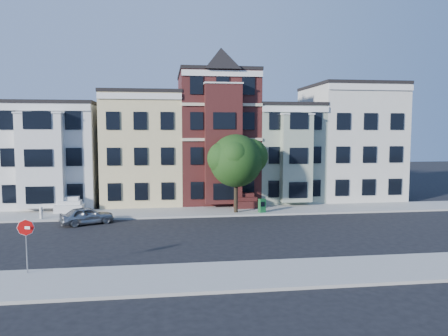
{
  "coord_description": "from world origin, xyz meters",
  "views": [
    {
      "loc": [
        -5.03,
        -27.5,
        6.82
      ],
      "look_at": [
        -0.94,
        2.26,
        4.2
      ],
      "focal_mm": 35.0,
      "sensor_mm": 36.0,
      "label": 1
    }
  ],
  "objects": [
    {
      "name": "far_sidewalk",
      "position": [
        0.0,
        8.0,
        0.07
      ],
      "size": [
        60.0,
        4.0,
        0.15
      ],
      "primitive_type": "cube",
      "color": "#9E9B93",
      "rests_on": "ground"
    },
    {
      "name": "house_white",
      "position": [
        -15.0,
        14.5,
        4.5
      ],
      "size": [
        8.0,
        9.0,
        9.0
      ],
      "primitive_type": "cube",
      "color": "silver",
      "rests_on": "ground"
    },
    {
      "name": "newspaper_box",
      "position": [
        2.8,
        6.75,
        0.7
      ],
      "size": [
        0.59,
        0.55,
        1.1
      ],
      "primitive_type": "cube",
      "rotation": [
        0.0,
        0.0,
        0.26
      ],
      "color": "#1A5F2D",
      "rests_on": "far_sidewalk"
    },
    {
      "name": "house_brown",
      "position": [
        0.0,
        14.5,
        6.0
      ],
      "size": [
        7.0,
        9.0,
        12.0
      ],
      "primitive_type": "cube",
      "color": "#3E1715",
      "rests_on": "ground"
    },
    {
      "name": "ground",
      "position": [
        0.0,
        0.0,
        0.0
      ],
      "size": [
        120.0,
        120.0,
        0.0
      ],
      "primitive_type": "plane",
      "color": "black"
    },
    {
      "name": "near_sidewalk",
      "position": [
        0.0,
        -8.0,
        0.07
      ],
      "size": [
        60.0,
        4.0,
        0.15
      ],
      "primitive_type": "cube",
      "color": "#9E9B93",
      "rests_on": "ground"
    },
    {
      "name": "stop_sign",
      "position": [
        -11.43,
        -6.53,
        1.59
      ],
      "size": [
        0.79,
        0.35,
        2.89
      ],
      "primitive_type": null,
      "rotation": [
        0.0,
        0.0,
        -0.32
      ],
      "color": "#B60B0B",
      "rests_on": "near_sidewalk"
    },
    {
      "name": "house_yellow",
      "position": [
        -7.0,
        14.5,
        5.0
      ],
      "size": [
        7.0,
        9.0,
        10.0
      ],
      "primitive_type": "cube",
      "color": "beige",
      "rests_on": "ground"
    },
    {
      "name": "fire_hydrant",
      "position": [
        -14.3,
        6.58,
        0.51
      ],
      "size": [
        0.26,
        0.26,
        0.72
      ],
      "primitive_type": "cylinder",
      "rotation": [
        0.0,
        0.0,
        -0.01
      ],
      "color": "beige",
      "rests_on": "far_sidewalk"
    },
    {
      "name": "parked_car",
      "position": [
        -10.63,
        4.76,
        0.64
      ],
      "size": [
        4.06,
        2.91,
        1.28
      ],
      "primitive_type": "imported",
      "rotation": [
        0.0,
        0.0,
        1.99
      ],
      "color": "#969A9E",
      "rests_on": "ground"
    },
    {
      "name": "house_cream",
      "position": [
        13.5,
        14.5,
        5.5
      ],
      "size": [
        8.0,
        9.0,
        11.0
      ],
      "primitive_type": "cube",
      "color": "silver",
      "rests_on": "ground"
    },
    {
      "name": "house_green",
      "position": [
        6.5,
        14.5,
        4.5
      ],
      "size": [
        6.0,
        9.0,
        9.0
      ],
      "primitive_type": "cube",
      "color": "gray",
      "rests_on": "ground"
    },
    {
      "name": "street_tree",
      "position": [
        0.69,
        7.05,
        4.06
      ],
      "size": [
        8.72,
        8.72,
        7.83
      ],
      "primitive_type": null,
      "rotation": [
        0.0,
        0.0,
        0.37
      ],
      "color": "#214815",
      "rests_on": "far_sidewalk"
    }
  ]
}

